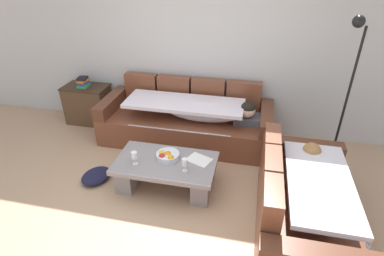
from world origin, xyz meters
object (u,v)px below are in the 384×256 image
(wine_glass_near_right, at_px, (185,163))
(fruit_bowl, at_px, (167,156))
(crumpled_garment, at_px, (96,176))
(couch_along_wall, at_px, (189,121))
(book_stack_on_cabinet, at_px, (83,82))
(side_cabinet, at_px, (88,104))
(wine_glass_near_left, at_px, (134,156))
(open_magazine, at_px, (199,160))
(floor_lamp, at_px, (347,85))
(couch_near_window, at_px, (304,206))
(coffee_table, at_px, (166,171))

(wine_glass_near_right, bearing_deg, fruit_bowl, 144.28)
(fruit_bowl, bearing_deg, crumpled_garment, -172.02)
(couch_along_wall, height_order, book_stack_on_cabinet, couch_along_wall)
(couch_along_wall, bearing_deg, side_cabinet, 172.84)
(wine_glass_near_left, bearing_deg, book_stack_on_cabinet, 134.21)
(open_magazine, bearing_deg, wine_glass_near_right, -93.55)
(open_magazine, bearing_deg, crumpled_garment, -149.71)
(floor_lamp, height_order, crumpled_garment, floor_lamp)
(open_magazine, relative_size, book_stack_on_cabinet, 1.21)
(fruit_bowl, distance_m, open_magazine, 0.38)
(couch_along_wall, distance_m, couch_near_window, 2.15)
(book_stack_on_cabinet, bearing_deg, side_cabinet, 3.30)
(couch_along_wall, distance_m, coffee_table, 1.14)
(side_cabinet, xyz_separation_m, crumpled_garment, (0.85, -1.44, -0.26))
(floor_lamp, bearing_deg, couch_near_window, -109.54)
(book_stack_on_cabinet, bearing_deg, wine_glass_near_right, -36.05)
(couch_near_window, height_order, crumpled_garment, couch_near_window)
(couch_near_window, bearing_deg, book_stack_on_cabinet, 62.53)
(open_magazine, height_order, crumpled_garment, open_magazine)
(couch_near_window, height_order, floor_lamp, floor_lamp)
(wine_glass_near_right, bearing_deg, side_cabinet, 143.67)
(book_stack_on_cabinet, distance_m, floor_lamp, 3.87)
(floor_lamp, bearing_deg, book_stack_on_cabinet, 175.31)
(couch_along_wall, xyz_separation_m, coffee_table, (-0.02, -1.14, -0.09))
(coffee_table, xyz_separation_m, side_cabinet, (-1.76, 1.36, 0.08))
(open_magazine, bearing_deg, fruit_bowl, -149.74)
(crumpled_garment, bearing_deg, side_cabinet, 120.54)
(couch_along_wall, height_order, couch_near_window, same)
(side_cabinet, distance_m, book_stack_on_cabinet, 0.39)
(wine_glass_near_right, distance_m, open_magazine, 0.29)
(side_cabinet, bearing_deg, fruit_bowl, -36.42)
(wine_glass_near_right, xyz_separation_m, book_stack_on_cabinet, (-2.05, 1.49, 0.22))
(side_cabinet, bearing_deg, wine_glass_near_right, -36.33)
(wine_glass_near_right, height_order, side_cabinet, side_cabinet)
(couch_near_window, xyz_separation_m, side_cabinet, (-3.31, 1.73, -0.01))
(wine_glass_near_right, relative_size, floor_lamp, 0.09)
(couch_along_wall, height_order, open_magazine, couch_along_wall)
(couch_near_window, distance_m, open_magazine, 1.26)
(couch_along_wall, relative_size, fruit_bowl, 9.02)
(wine_glass_near_left, bearing_deg, coffee_table, 21.18)
(fruit_bowl, distance_m, floor_lamp, 2.37)
(fruit_bowl, xyz_separation_m, wine_glass_near_left, (-0.34, -0.18, 0.07))
(side_cabinet, distance_m, crumpled_garment, 1.69)
(wine_glass_near_right, bearing_deg, couch_along_wall, 100.99)
(fruit_bowl, relative_size, floor_lamp, 0.14)
(coffee_table, bearing_deg, crumpled_garment, -175.27)
(wine_glass_near_left, distance_m, side_cabinet, 2.07)
(wine_glass_near_left, relative_size, floor_lamp, 0.09)
(fruit_bowl, bearing_deg, wine_glass_near_right, -35.72)
(couch_near_window, bearing_deg, crumpled_garment, 83.12)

